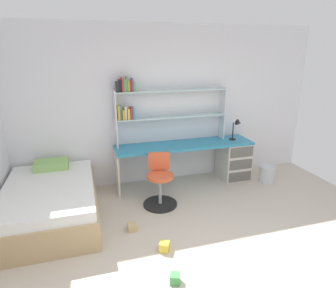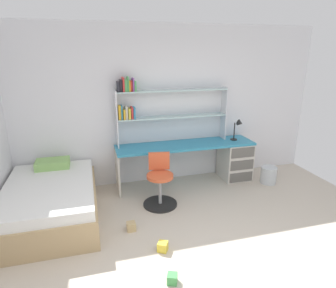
# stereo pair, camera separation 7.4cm
# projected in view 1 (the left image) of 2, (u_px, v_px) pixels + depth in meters

# --- Properties ---
(room_shell) EXTENTS (5.82, 6.59, 2.70)m
(room_shell) POSITION_uv_depth(u_px,v_px,m) (80.00, 135.00, 3.31)
(room_shell) COLOR silver
(room_shell) RESTS_ON ground_plane
(desk) EXTENTS (2.40, 0.56, 0.73)m
(desk) POSITION_uv_depth(u_px,v_px,m) (219.00, 157.00, 5.29)
(desk) COLOR teal
(desk) RESTS_ON ground_plane
(bookshelf_hutch) EXTENTS (1.92, 0.22, 1.14)m
(bookshelf_hutch) POSITION_uv_depth(u_px,v_px,m) (156.00, 105.00, 4.84)
(bookshelf_hutch) COLOR silver
(bookshelf_hutch) RESTS_ON desk
(desk_lamp) EXTENTS (0.20, 0.17, 0.38)m
(desk_lamp) POSITION_uv_depth(u_px,v_px,m) (237.00, 126.00, 5.18)
(desk_lamp) COLOR black
(desk_lamp) RESTS_ON desk
(swivel_chair) EXTENTS (0.52, 0.52, 0.79)m
(swivel_chair) POSITION_uv_depth(u_px,v_px,m) (160.00, 185.00, 4.42)
(swivel_chair) COLOR black
(swivel_chair) RESTS_ON ground_plane
(bed_platform) EXTENTS (1.23, 1.80, 0.64)m
(bed_platform) POSITION_uv_depth(u_px,v_px,m) (51.00, 203.00, 4.02)
(bed_platform) COLOR tan
(bed_platform) RESTS_ON ground_plane
(waste_bin) EXTENTS (0.28, 0.28, 0.30)m
(waste_bin) POSITION_uv_depth(u_px,v_px,m) (267.00, 174.00, 5.24)
(waste_bin) COLOR silver
(waste_bin) RESTS_ON ground_plane
(toy_block_natural_0) EXTENTS (0.11, 0.11, 0.11)m
(toy_block_natural_0) POSITION_uv_depth(u_px,v_px,m) (132.00, 227.00, 3.83)
(toy_block_natural_0) COLOR tan
(toy_block_natural_0) RESTS_ON ground_plane
(toy_block_green_1) EXTENTS (0.13, 0.13, 0.10)m
(toy_block_green_1) POSITION_uv_depth(u_px,v_px,m) (175.00, 279.00, 2.97)
(toy_block_green_1) COLOR #479E51
(toy_block_green_1) RESTS_ON ground_plane
(toy_block_yellow_2) EXTENTS (0.15, 0.15, 0.11)m
(toy_block_yellow_2) POSITION_uv_depth(u_px,v_px,m) (164.00, 247.00, 3.44)
(toy_block_yellow_2) COLOR gold
(toy_block_yellow_2) RESTS_ON ground_plane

